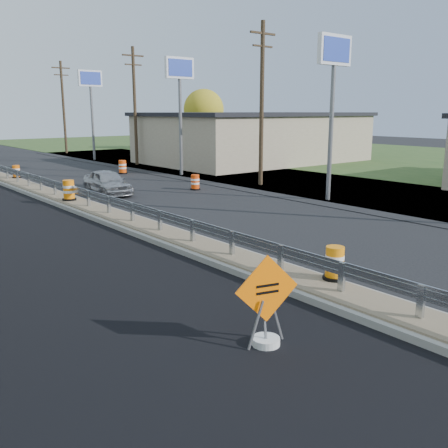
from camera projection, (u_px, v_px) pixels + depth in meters
ground at (193, 248)px, 16.36m from camera, size 140.00×140.00×0.00m
grass_verge_far at (411, 164)px, 42.40m from camera, size 40.00×120.00×0.03m
median at (89, 208)px, 22.39m from camera, size 1.60×55.00×0.23m
guardrail at (79, 192)px, 23.01m from camera, size 0.10×46.15×0.72m
retail_building_near at (254, 137)px, 43.93m from camera, size 18.50×12.50×4.27m
pylon_sign_south at (334, 66)px, 23.67m from camera, size 2.20×0.30×7.90m
pylon_sign_mid at (180, 79)px, 33.50m from camera, size 2.20×0.30×7.90m
pylon_sign_north at (90, 87)px, 44.08m from camera, size 2.20×0.30×7.90m
utility_pole_smid at (262, 101)px, 29.16m from camera, size 1.90×0.26×9.40m
utility_pole_nmid at (135, 104)px, 40.50m from camera, size 1.90×0.26×9.40m
utility_pole_north at (63, 106)px, 51.85m from camera, size 1.90×0.26×9.40m
tree_far_yellow at (204, 110)px, 57.08m from camera, size 4.62×4.62×6.86m
caution_sign at (266, 323)px, 9.44m from camera, size 1.26×0.54×1.80m
barrel_median_near at (335, 264)px, 12.52m from camera, size 0.58×0.58×0.85m
barrel_median_mid at (69, 191)px, 23.68m from camera, size 0.65×0.65×0.96m
barrel_median_far at (16, 172)px, 31.68m from camera, size 0.54×0.54×0.80m
barrel_shoulder_near at (195, 183)px, 28.32m from camera, size 0.59×0.59×0.86m
barrel_shoulder_mid at (123, 167)px, 35.62m from camera, size 0.65×0.65×0.95m
car_silver at (107, 182)px, 26.68m from camera, size 1.81×3.97×1.32m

